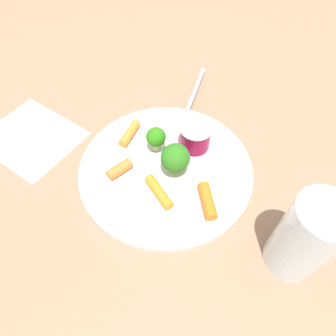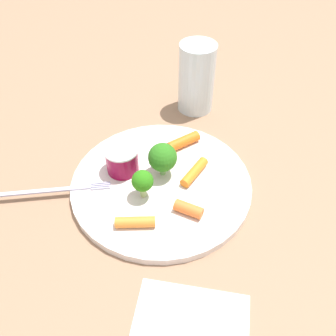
# 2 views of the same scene
# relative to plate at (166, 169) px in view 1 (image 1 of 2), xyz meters

# --- Properties ---
(ground_plane) EXTENTS (2.40, 2.40, 0.00)m
(ground_plane) POSITION_rel_plate_xyz_m (0.00, 0.00, -0.01)
(ground_plane) COLOR #926D52
(plate) EXTENTS (0.27, 0.27, 0.01)m
(plate) POSITION_rel_plate_xyz_m (0.00, 0.00, 0.00)
(plate) COLOR silver
(plate) RESTS_ON ground_plane
(sauce_cup) EXTENTS (0.05, 0.05, 0.04)m
(sauce_cup) POSITION_rel_plate_xyz_m (0.02, 0.06, 0.03)
(sauce_cup) COLOR maroon
(sauce_cup) RESTS_ON plate
(broccoli_floret_0) EXTENTS (0.03, 0.03, 0.05)m
(broccoli_floret_0) POSITION_rel_plate_xyz_m (-0.03, 0.02, 0.04)
(broccoli_floret_0) COLOR #99B273
(broccoli_floret_0) RESTS_ON plate
(broccoli_floret_1) EXTENTS (0.04, 0.04, 0.05)m
(broccoli_floret_1) POSITION_rel_plate_xyz_m (0.02, -0.00, 0.04)
(broccoli_floret_1) COLOR #81C26D
(broccoli_floret_1) RESTS_ON plate
(carrot_stick_0) EXTENTS (0.03, 0.04, 0.02)m
(carrot_stick_0) POSITION_rel_plate_xyz_m (-0.05, -0.05, 0.01)
(carrot_stick_0) COLOR orange
(carrot_stick_0) RESTS_ON plate
(carrot_stick_1) EXTENTS (0.06, 0.04, 0.01)m
(carrot_stick_1) POSITION_rel_plate_xyz_m (0.02, -0.05, 0.01)
(carrot_stick_1) COLOR orange
(carrot_stick_1) RESTS_ON plate
(carrot_stick_2) EXTENTS (0.05, 0.05, 0.02)m
(carrot_stick_2) POSITION_rel_plate_xyz_m (0.08, -0.02, 0.01)
(carrot_stick_2) COLOR orange
(carrot_stick_2) RESTS_ON plate
(carrot_stick_3) EXTENTS (0.02, 0.05, 0.01)m
(carrot_stick_3) POSITION_rel_plate_xyz_m (-0.08, 0.02, 0.01)
(carrot_stick_3) COLOR orange
(carrot_stick_3) RESTS_ON plate
(fork) EXTENTS (0.06, 0.18, 0.00)m
(fork) POSITION_rel_plate_xyz_m (-0.04, 0.16, 0.01)
(fork) COLOR #B0ACC9
(fork) RESTS_ON plate
(drinking_glass) EXTENTS (0.06, 0.06, 0.13)m
(drinking_glass) POSITION_rel_plate_xyz_m (0.21, -0.03, 0.06)
(drinking_glass) COLOR silver
(drinking_glass) RESTS_ON ground_plane
(napkin) EXTENTS (0.16, 0.13, 0.00)m
(napkin) POSITION_rel_plate_xyz_m (-0.23, -0.06, -0.00)
(napkin) COLOR white
(napkin) RESTS_ON ground_plane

